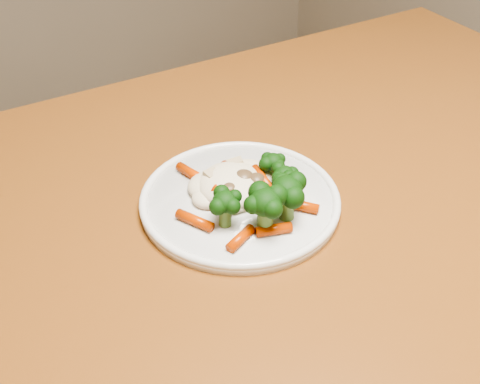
# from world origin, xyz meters

# --- Properties ---
(dining_table) EXTENTS (1.17, 0.80, 0.75)m
(dining_table) POSITION_xyz_m (0.18, -0.22, 0.65)
(dining_table) COLOR brown
(dining_table) RESTS_ON ground
(plate) EXTENTS (0.24, 0.24, 0.01)m
(plate) POSITION_xyz_m (0.10, -0.21, 0.76)
(plate) COLOR white
(plate) RESTS_ON dining_table
(meal) EXTENTS (0.16, 0.18, 0.05)m
(meal) POSITION_xyz_m (0.11, -0.23, 0.78)
(meal) COLOR #FAEAC8
(meal) RESTS_ON plate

